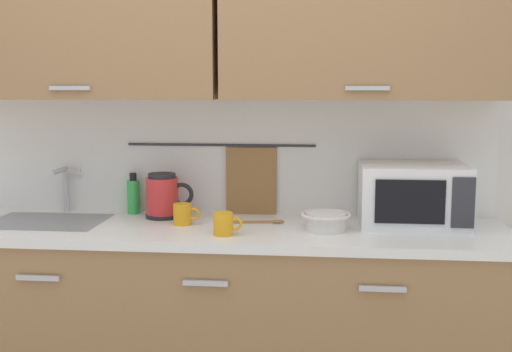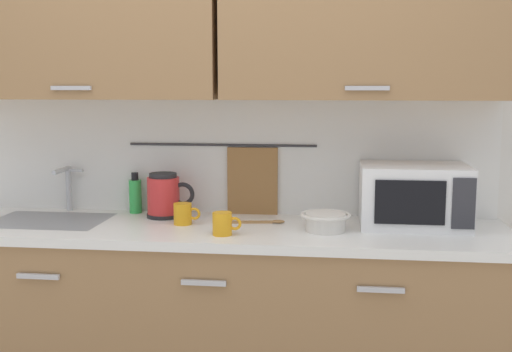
{
  "view_description": "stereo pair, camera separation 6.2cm",
  "coord_description": "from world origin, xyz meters",
  "px_view_note": "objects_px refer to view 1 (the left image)",
  "views": [
    {
      "loc": [
        0.44,
        -2.39,
        1.51
      ],
      "look_at": [
        0.17,
        0.33,
        1.12
      ],
      "focal_mm": 44.5,
      "sensor_mm": 36.0,
      "label": 1
    },
    {
      "loc": [
        0.5,
        -2.38,
        1.51
      ],
      "look_at": [
        0.17,
        0.33,
        1.12
      ],
      "focal_mm": 44.5,
      "sensor_mm": 36.0,
      "label": 2
    }
  ],
  "objects_px": {
    "dish_soap_bottle": "(134,196)",
    "wooden_spoon": "(261,222)",
    "microwave": "(413,195)",
    "mug_by_kettle": "(224,224)",
    "mixing_bowl": "(326,220)",
    "electric_kettle": "(163,196)",
    "mug_near_sink": "(183,214)"
  },
  "relations": [
    {
      "from": "dish_soap_bottle",
      "to": "mug_by_kettle",
      "type": "height_order",
      "value": "dish_soap_bottle"
    },
    {
      "from": "mug_by_kettle",
      "to": "microwave",
      "type": "bearing_deg",
      "value": 18.95
    },
    {
      "from": "mug_near_sink",
      "to": "wooden_spoon",
      "type": "relative_size",
      "value": 0.43
    },
    {
      "from": "microwave",
      "to": "electric_kettle",
      "type": "distance_m",
      "value": 1.13
    },
    {
      "from": "dish_soap_bottle",
      "to": "wooden_spoon",
      "type": "relative_size",
      "value": 0.71
    },
    {
      "from": "microwave",
      "to": "electric_kettle",
      "type": "relative_size",
      "value": 2.03
    },
    {
      "from": "dish_soap_bottle",
      "to": "mixing_bowl",
      "type": "xyz_separation_m",
      "value": [
        0.92,
        -0.28,
        -0.04
      ]
    },
    {
      "from": "mixing_bowl",
      "to": "microwave",
      "type": "bearing_deg",
      "value": 21.16
    },
    {
      "from": "electric_kettle",
      "to": "dish_soap_bottle",
      "type": "relative_size",
      "value": 1.16
    },
    {
      "from": "microwave",
      "to": "mug_by_kettle",
      "type": "distance_m",
      "value": 0.85
    },
    {
      "from": "electric_kettle",
      "to": "dish_soap_bottle",
      "type": "xyz_separation_m",
      "value": [
        -0.17,
        0.08,
        -0.01
      ]
    },
    {
      "from": "electric_kettle",
      "to": "wooden_spoon",
      "type": "height_order",
      "value": "electric_kettle"
    },
    {
      "from": "electric_kettle",
      "to": "dish_soap_bottle",
      "type": "distance_m",
      "value": 0.19
    },
    {
      "from": "microwave",
      "to": "electric_kettle",
      "type": "xyz_separation_m",
      "value": [
        -1.13,
        0.05,
        -0.03
      ]
    },
    {
      "from": "mug_near_sink",
      "to": "mug_by_kettle",
      "type": "xyz_separation_m",
      "value": [
        0.21,
        -0.18,
        0.0
      ]
    },
    {
      "from": "dish_soap_bottle",
      "to": "mug_near_sink",
      "type": "distance_m",
      "value": 0.37
    },
    {
      "from": "dish_soap_bottle",
      "to": "wooden_spoon",
      "type": "bearing_deg",
      "value": -14.06
    },
    {
      "from": "dish_soap_bottle",
      "to": "mixing_bowl",
      "type": "height_order",
      "value": "dish_soap_bottle"
    },
    {
      "from": "electric_kettle",
      "to": "mug_near_sink",
      "type": "relative_size",
      "value": 1.89
    },
    {
      "from": "mug_by_kettle",
      "to": "wooden_spoon",
      "type": "xyz_separation_m",
      "value": [
        0.13,
        0.24,
        -0.04
      ]
    },
    {
      "from": "mug_by_kettle",
      "to": "mixing_bowl",
      "type": "bearing_deg",
      "value": 16.89
    },
    {
      "from": "mug_near_sink",
      "to": "wooden_spoon",
      "type": "distance_m",
      "value": 0.35
    },
    {
      "from": "mug_by_kettle",
      "to": "electric_kettle",
      "type": "bearing_deg",
      "value": 136.25
    },
    {
      "from": "microwave",
      "to": "mug_by_kettle",
      "type": "bearing_deg",
      "value": -161.05
    },
    {
      "from": "microwave",
      "to": "mixing_bowl",
      "type": "height_order",
      "value": "microwave"
    },
    {
      "from": "mug_near_sink",
      "to": "mug_by_kettle",
      "type": "relative_size",
      "value": 1.0
    },
    {
      "from": "dish_soap_bottle",
      "to": "mixing_bowl",
      "type": "bearing_deg",
      "value": -16.77
    },
    {
      "from": "wooden_spoon",
      "to": "mixing_bowl",
      "type": "bearing_deg",
      "value": -22.51
    },
    {
      "from": "dish_soap_bottle",
      "to": "mug_near_sink",
      "type": "height_order",
      "value": "dish_soap_bottle"
    },
    {
      "from": "mixing_bowl",
      "to": "mug_by_kettle",
      "type": "distance_m",
      "value": 0.44
    },
    {
      "from": "mug_by_kettle",
      "to": "wooden_spoon",
      "type": "bearing_deg",
      "value": 61.59
    },
    {
      "from": "dish_soap_bottle",
      "to": "wooden_spoon",
      "type": "xyz_separation_m",
      "value": [
        0.63,
        -0.16,
        -0.08
      ]
    }
  ]
}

